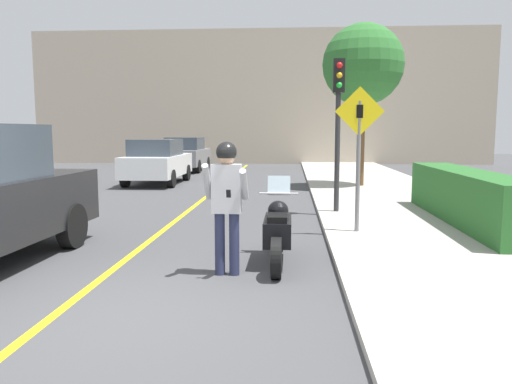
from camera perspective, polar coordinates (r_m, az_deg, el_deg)
ground_plane at (r=5.80m, az=-16.25°, el=-13.27°), size 80.00×80.00×0.00m
sidewalk_curb at (r=9.73m, az=21.07°, el=-4.93°), size 4.40×44.00×0.10m
road_center_line at (r=11.55m, az=-8.80°, el=-2.96°), size 0.12×36.00×0.01m
building_backdrop at (r=31.22m, az=0.39°, el=10.74°), size 28.00×1.20×8.07m
motorcycle at (r=7.50m, az=2.51°, el=-4.50°), size 0.62×2.14×1.27m
person_biker at (r=6.78m, az=-3.38°, el=-0.10°), size 0.59×0.49×1.84m
crossing_sign at (r=9.45m, az=11.66°, el=5.27°), size 0.91×0.08×2.69m
traffic_light at (r=11.78m, az=9.38°, el=9.67°), size 0.26×0.30×3.51m
hedge_row at (r=11.23m, az=22.96°, el=-0.48°), size 0.90×5.68×1.06m
street_tree at (r=17.80m, az=12.14°, el=13.99°), size 2.75×2.75×5.49m
parked_car_white at (r=19.16m, az=-11.23°, el=3.47°), size 1.88×4.20×1.68m
parked_car_grey at (r=25.13m, az=-8.03°, el=4.34°), size 1.88×4.20×1.68m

